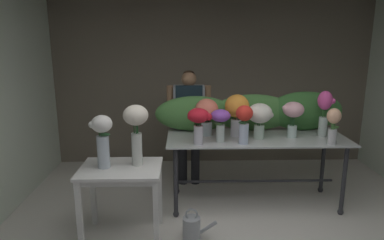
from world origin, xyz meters
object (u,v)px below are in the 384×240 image
Objects in this scene: side_table_white at (121,177)px; vase_violet_snapdragons at (221,121)px; vase_scarlet_peonies at (244,121)px; vase_cream_lisianthus_tall at (136,125)px; watering_can at (192,228)px; vase_blush_roses at (293,114)px; display_table_glass at (256,147)px; vase_coral_carnations at (206,113)px; vase_ivory_tulips at (260,116)px; vase_peach_freesia at (333,124)px; vase_white_roses_tall at (103,138)px; florist at (189,116)px; vase_sunset_anemones at (237,111)px; vase_crimson_ranunculus at (199,121)px; vase_fuchsia_hydrangea at (324,109)px.

vase_violet_snapdragons is at bearing 26.14° from side_table_white.
vase_scarlet_peonies is 0.71× the size of vase_cream_lisianthus_tall.
vase_cream_lisianthus_tall reaches higher than watering_can.
vase_cream_lisianthus_tall is at bearing -160.72° from vase_blush_roses.
vase_coral_carnations is at bearing 172.19° from display_table_glass.
vase_ivory_tulips is at bearing 14.31° from vase_violet_snapdragons.
vase_coral_carnations reaches higher than vase_peach_freesia.
display_table_glass is at bearing 44.63° from watering_can.
vase_white_roses_tall is 0.86× the size of vase_cream_lisianthus_tall.
vase_peach_freesia is (0.36, -0.29, -0.05)m from vase_blush_roses.
vase_scarlet_peonies is (1.29, 0.43, 0.46)m from side_table_white.
florist is 0.60m from vase_coral_carnations.
vase_peach_freesia is 0.81× the size of vase_sunset_anemones.
vase_fuchsia_hydrangea reaches higher than vase_crimson_ranunculus.
vase_peach_freesia is at bearing -2.69° from vase_scarlet_peonies.
vase_crimson_ranunculus is at bearing -145.07° from vase_sunset_anemones.
vase_scarlet_peonies is (-0.21, -0.20, -0.01)m from vase_ivory_tulips.
display_table_glass is 1.26m from watering_can.
florist is at bearing 158.23° from vase_fuchsia_hydrangea.
side_table_white is at bearing -158.98° from vase_cream_lisianthus_tall.
vase_scarlet_peonies is at bearing -83.93° from vase_sunset_anemones.
vase_fuchsia_hydrangea is at bearing 86.32° from vase_peach_freesia.
florist is at bearing 66.94° from vase_cream_lisianthus_tall.
vase_cream_lisianthus_tall is (-2.10, -0.32, 0.08)m from vase_peach_freesia.
vase_white_roses_tall is 1.50× the size of watering_can.
vase_coral_carnations is at bearing 118.04° from vase_violet_snapdragons.
vase_ivory_tulips is at bearing 162.19° from vase_peach_freesia.
vase_white_roses_tall is (-0.86, -1.33, 0.09)m from florist.
vase_crimson_ranunculus reaches higher than watering_can.
vase_peach_freesia is 1.07m from vase_sunset_anemones.
florist is 3.17× the size of vase_sunset_anemones.
vase_sunset_anemones is 1.60m from vase_white_roses_tall.
vase_coral_carnations is (0.89, 0.79, 0.48)m from side_table_white.
vase_crimson_ranunculus is 0.91× the size of vase_coral_carnations.
vase_violet_snapdragons is (-0.86, -0.16, -0.04)m from vase_blush_roses.
florist is 0.93m from vase_crimson_ranunculus.
vase_violet_snapdragons is at bearing -61.96° from vase_coral_carnations.
vase_peach_freesia is (0.76, -0.24, -0.03)m from vase_ivory_tulips.
vase_blush_roses is at bearing -28.86° from florist.
vase_violet_snapdragons is at bearing -165.69° from vase_ivory_tulips.
vase_white_roses_tall reaches higher than vase_blush_roses.
vase_fuchsia_hydrangea is at bearing 4.73° from vase_blush_roses.
vase_scarlet_peonies is 1.17× the size of vase_violet_snapdragons.
vase_crimson_ranunculus is 1.15× the size of watering_can.
vase_violet_snapdragons is 0.84× the size of vase_coral_carnations.
vase_white_roses_tall is (-1.05, -0.79, -0.07)m from vase_coral_carnations.
florist is at bearing 57.24° from vase_white_roses_tall.
vase_peach_freesia is (0.97, -0.05, -0.02)m from vase_scarlet_peonies.
vase_blush_roses is 1.14× the size of vase_violet_snapdragons.
vase_fuchsia_hydrangea reaches higher than vase_violet_snapdragons.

